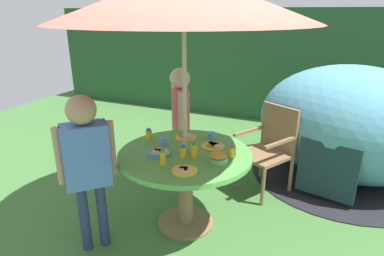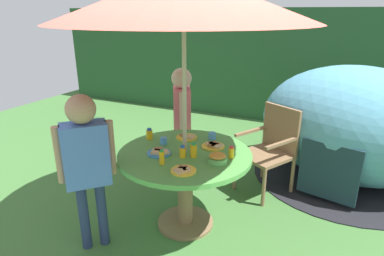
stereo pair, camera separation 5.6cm
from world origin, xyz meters
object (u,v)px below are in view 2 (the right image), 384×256
at_px(garden_table, 185,169).
at_px(juice_bottle_mid_left, 194,150).
at_px(plate_far_right, 159,152).
at_px(juice_bottle_far_left, 149,134).
at_px(child_in_blue_shirt, 86,155).
at_px(plate_mid_right, 187,137).
at_px(juice_bottle_center_front, 162,157).
at_px(dome_tent, 352,125).
at_px(cup_near, 164,141).
at_px(juice_bottle_near_right, 231,152).
at_px(plate_front_edge, 183,170).
at_px(cup_far, 212,136).
at_px(plate_near_left, 213,146).
at_px(juice_bottle_center_back, 183,152).
at_px(snack_bowl, 217,158).
at_px(wooden_chair, 271,146).
at_px(child_in_pink_shirt, 182,110).
at_px(potted_plant, 99,138).

distance_m(garden_table, juice_bottle_mid_left, 0.25).
xyz_separation_m(plate_far_right, juice_bottle_far_left, (-0.26, 0.26, 0.04)).
relative_size(child_in_blue_shirt, plate_mid_right, 6.56).
bearing_deg(garden_table, juice_bottle_center_front, -103.15).
bearing_deg(dome_tent, cup_near, -122.41).
xyz_separation_m(juice_bottle_near_right, juice_bottle_mid_left, (-0.29, -0.12, 0.01)).
height_order(plate_front_edge, cup_far, cup_far).
xyz_separation_m(dome_tent, cup_near, (-1.59, -1.60, 0.11)).
bearing_deg(plate_near_left, juice_bottle_center_back, -115.67).
distance_m(plate_mid_right, plate_near_left, 0.33).
bearing_deg(juice_bottle_center_back, juice_bottle_mid_left, 30.14).
relative_size(plate_far_right, plate_near_left, 0.99).
distance_m(snack_bowl, plate_near_left, 0.32).
xyz_separation_m(juice_bottle_center_front, cup_near, (-0.20, 0.37, -0.03)).
distance_m(wooden_chair, child_in_pink_shirt, 1.07).
bearing_deg(plate_front_edge, cup_far, 94.02).
bearing_deg(plate_front_edge, child_in_blue_shirt, -159.85).
xyz_separation_m(plate_mid_right, plate_near_left, (0.32, -0.10, 0.00)).
xyz_separation_m(snack_bowl, juice_bottle_center_front, (-0.39, -0.22, 0.02)).
relative_size(juice_bottle_center_front, juice_bottle_mid_left, 0.98).
xyz_separation_m(garden_table, juice_bottle_center_front, (-0.07, -0.28, 0.22)).
bearing_deg(potted_plant, juice_bottle_near_right, -19.58).
distance_m(child_in_pink_shirt, cup_far, 0.69).
bearing_deg(potted_plant, child_in_blue_shirt, -51.21).
xyz_separation_m(juice_bottle_far_left, juice_bottle_center_back, (0.48, -0.24, -0.00)).
height_order(child_in_blue_shirt, juice_bottle_center_back, child_in_blue_shirt).
height_order(plate_front_edge, juice_bottle_far_left, juice_bottle_far_left).
height_order(garden_table, juice_bottle_center_front, juice_bottle_center_front).
relative_size(snack_bowl, juice_bottle_mid_left, 1.26).
bearing_deg(child_in_blue_shirt, potted_plant, 82.36).
height_order(child_in_blue_shirt, cup_far, child_in_blue_shirt).
height_order(dome_tent, juice_bottle_center_front, dome_tent).
relative_size(plate_front_edge, cup_near, 3.08).
xyz_separation_m(wooden_chair, cup_near, (-0.82, -0.91, 0.25)).
xyz_separation_m(juice_bottle_mid_left, cup_far, (-0.01, 0.44, -0.02)).
relative_size(child_in_blue_shirt, cup_near, 20.61).
bearing_deg(plate_front_edge, child_in_pink_shirt, 117.31).
bearing_deg(wooden_chair, snack_bowl, -72.99).
distance_m(plate_near_left, cup_near, 0.46).
distance_m(garden_table, potted_plant, 1.91).
bearing_deg(plate_mid_right, plate_far_right, -96.82).
bearing_deg(juice_bottle_center_back, child_in_blue_shirt, -140.05).
relative_size(dome_tent, juice_bottle_center_front, 20.47).
height_order(wooden_chair, juice_bottle_far_left, wooden_chair).
xyz_separation_m(plate_front_edge, juice_bottle_mid_left, (-0.04, 0.28, 0.05)).
xyz_separation_m(child_in_blue_shirt, plate_near_left, (0.75, 0.82, -0.10)).
height_order(wooden_chair, potted_plant, wooden_chair).
relative_size(wooden_chair, potted_plant, 1.62).
xyz_separation_m(child_in_pink_shirt, juice_bottle_center_front, (0.38, -1.10, -0.05)).
bearing_deg(plate_mid_right, child_in_pink_shirt, 121.50).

